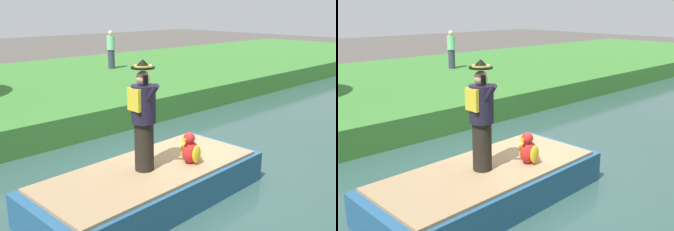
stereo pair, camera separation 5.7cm
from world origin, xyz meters
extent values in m
plane|color=#4C4742|center=(0.00, 0.00, 0.00)|extent=(80.00, 80.00, 0.00)
cube|color=#2D4C47|center=(0.00, 0.00, 0.05)|extent=(6.90, 48.00, 0.10)
cube|color=#38752D|center=(-8.63, 0.00, 0.40)|extent=(10.36, 48.00, 0.81)
cube|color=#23517A|center=(0.00, -1.19, 0.38)|extent=(1.95, 4.26, 0.56)
cube|color=#997A56|center=(0.00, -1.19, 0.69)|extent=(1.80, 3.92, 0.05)
cylinder|color=black|center=(-0.02, -1.29, 1.12)|extent=(0.32, 0.32, 0.82)
cylinder|color=black|center=(-0.02, -1.29, 1.84)|extent=(0.40, 0.40, 0.62)
cube|color=gold|center=(-0.02, -1.48, 1.94)|extent=(0.28, 0.06, 0.36)
sphere|color=#DBA884|center=(-0.02, -1.29, 2.27)|extent=(0.23, 0.23, 0.23)
cylinder|color=black|center=(-0.02, -1.29, 2.43)|extent=(0.38, 0.38, 0.03)
cone|color=black|center=(-0.02, -1.29, 2.50)|extent=(0.26, 0.26, 0.12)
cylinder|color=gold|center=(-0.02, -1.29, 2.46)|extent=(0.29, 0.29, 0.02)
cylinder|color=black|center=(0.20, -1.33, 2.02)|extent=(0.38, 0.09, 0.43)
cube|color=black|center=(0.11, -1.35, 2.26)|extent=(0.03, 0.08, 0.15)
ellipsoid|color=red|center=(0.32, -0.52, 0.91)|extent=(0.26, 0.32, 0.40)
sphere|color=red|center=(0.32, -0.56, 1.18)|extent=(0.20, 0.20, 0.20)
cone|color=yellow|center=(0.32, -0.66, 1.17)|extent=(0.09, 0.09, 0.09)
ellipsoid|color=yellow|center=(0.18, -0.52, 0.91)|extent=(0.08, 0.20, 0.32)
ellipsoid|color=yellow|center=(0.46, -0.52, 0.91)|extent=(0.08, 0.20, 0.32)
cylinder|color=#33384C|center=(-9.12, 4.55, 1.21)|extent=(0.28, 0.28, 0.80)
cylinder|color=#7ACC94|center=(-9.12, 4.55, 1.90)|extent=(0.34, 0.34, 0.58)
sphere|color=#DBA884|center=(-9.12, 4.55, 2.30)|extent=(0.22, 0.22, 0.22)
camera|label=1|loc=(4.71, -5.22, 3.34)|focal=42.05mm
camera|label=2|loc=(4.75, -5.18, 3.34)|focal=42.05mm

